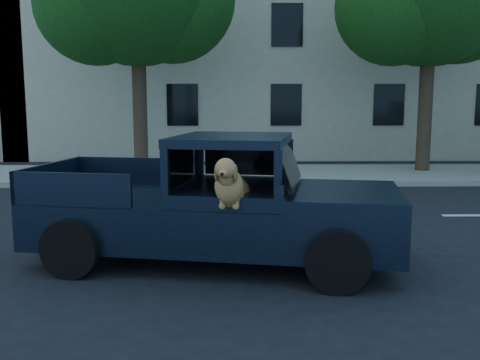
{
  "coord_description": "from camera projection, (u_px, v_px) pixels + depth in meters",
  "views": [
    {
      "loc": [
        -1.21,
        -7.32,
        2.36
      ],
      "look_at": [
        -1.06,
        -0.07,
        1.28
      ],
      "focal_mm": 40.0,
      "sensor_mm": 36.0,
      "label": 1
    }
  ],
  "objects": [
    {
      "name": "ground",
      "position": [
        315.0,
        268.0,
        7.61
      ],
      "size": [
        120.0,
        120.0,
        0.0
      ],
      "primitive_type": "plane",
      "color": "black",
      "rests_on": "ground"
    },
    {
      "name": "pickup_truck",
      "position": [
        210.0,
        220.0,
        7.81
      ],
      "size": [
        5.5,
        3.13,
        1.87
      ],
      "rotation": [
        0.0,
        0.0,
        -0.19
      ],
      "color": "black",
      "rests_on": "ground"
    },
    {
      "name": "building_main",
      "position": [
        325.0,
        51.0,
        23.33
      ],
      "size": [
        26.0,
        6.0,
        9.0
      ],
      "primitive_type": "cube",
      "color": "beige",
      "rests_on": "ground"
    },
    {
      "name": "lane_stripes",
      "position": [
        385.0,
        216.0,
        11.01
      ],
      "size": [
        21.6,
        0.14,
        0.01
      ],
      "primitive_type": null,
      "color": "silver",
      "rests_on": "ground"
    },
    {
      "name": "far_sidewalk",
      "position": [
        268.0,
        174.0,
        16.7
      ],
      "size": [
        60.0,
        4.0,
        0.15
      ],
      "primitive_type": "cube",
      "color": "gray",
      "rests_on": "ground"
    }
  ]
}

